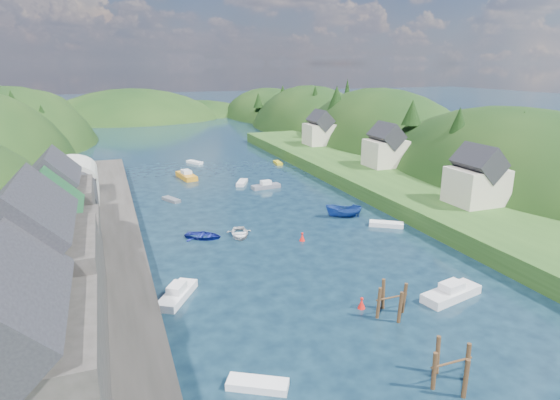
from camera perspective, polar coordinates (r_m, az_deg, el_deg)
name	(u,v)px	position (r m, az deg, el deg)	size (l,w,h in m)	color
ground	(236,189)	(82.99, -5.34, 1.34)	(600.00, 600.00, 0.00)	black
hillside_right	(378,178)	(125.12, 11.83, 2.67)	(36.00, 245.56, 48.00)	black
far_hills	(162,143)	(205.20, -14.25, 6.79)	(103.00, 68.00, 44.00)	black
hill_trees	(216,117)	(94.42, -7.86, 9.99)	(91.31, 151.49, 12.52)	black
quay_left	(86,272)	(51.73, -22.58, -8.16)	(12.00, 110.00, 2.00)	#2D2B28
terrace_left_grass	(7,281)	(52.53, -30.31, -8.53)	(12.00, 110.00, 2.50)	#234719
quayside_buildings	(41,275)	(37.09, -27.15, -8.17)	(8.00, 35.84, 12.90)	#2D2B28
boat_sheds	(69,188)	(68.57, -24.30, 1.29)	(7.00, 21.00, 7.50)	#2D2D30
terrace_right	(390,183)	(83.99, 13.22, 2.00)	(16.00, 120.00, 2.40)	#234719
right_bank_cottages	(380,148)	(91.47, 12.11, 6.19)	(9.00, 59.24, 8.41)	beige
piling_cluster_near	(451,370)	(35.95, 20.10, -18.85)	(3.36, 3.12, 3.54)	#382314
piling_cluster_far	(391,303)	(42.96, 13.41, -12.14)	(3.10, 2.91, 3.50)	#382314
channel_buoy_near	(362,303)	(43.88, 9.92, -12.32)	(0.70, 0.70, 1.10)	red
channel_buoy_far	(302,237)	(58.62, 2.73, -4.54)	(0.70, 0.70, 1.10)	red
moored_boats	(289,250)	(54.17, 1.10, -6.17)	(34.43, 95.75, 2.32)	navy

